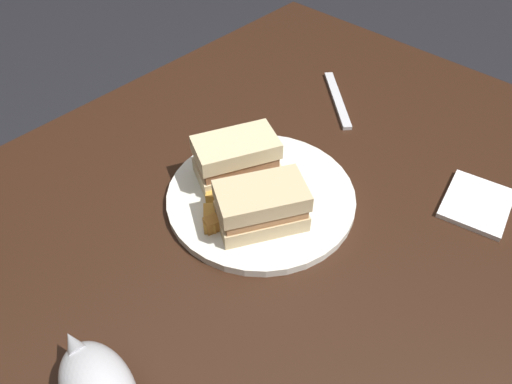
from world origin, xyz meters
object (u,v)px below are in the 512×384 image
object	(u,v)px
napkin	(477,203)
fork	(337,99)
sandwich_half_left	(236,158)
plate	(261,196)
sandwich_half_right	(261,206)

from	to	relation	value
napkin	fork	size ratio (longest dim) A/B	0.61
sandwich_half_left	plate	bearing A→B (deg)	-95.36
plate	napkin	size ratio (longest dim) A/B	2.56
sandwich_half_right	fork	distance (m)	0.35
plate	sandwich_half_left	xyz separation A→B (m)	(0.01, 0.06, 0.04)
plate	sandwich_half_right	xyz separation A→B (m)	(-0.04, -0.04, 0.04)
sandwich_half_left	fork	world-z (taller)	sandwich_half_left
plate	sandwich_half_right	distance (m)	0.07
fork	sandwich_half_right	bearing A→B (deg)	150.30
plate	napkin	xyz separation A→B (m)	(0.21, -0.24, -0.00)
sandwich_half_right	napkin	size ratio (longest dim) A/B	1.27
sandwich_half_left	fork	distance (m)	0.29
sandwich_half_left	napkin	xyz separation A→B (m)	(0.20, -0.30, -0.04)
fork	sandwich_half_left	bearing A→B (deg)	135.12
sandwich_half_left	fork	xyz separation A→B (m)	(0.28, 0.01, -0.04)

